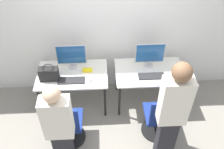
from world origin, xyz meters
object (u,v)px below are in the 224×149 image
(monitor_left, at_px, (71,56))
(mouse_right, at_px, (168,74))
(mouse_left, at_px, (90,80))
(person_left, at_px, (59,128))
(office_chair_left, at_px, (68,126))
(keyboard_left, at_px, (71,80))
(keyboard_right, at_px, (151,76))
(monitor_right, at_px, (150,54))
(person_right, at_px, (172,112))
(handbag, at_px, (49,74))
(office_chair_right, at_px, (159,119))

(monitor_left, bearing_deg, mouse_right, -10.56)
(monitor_left, relative_size, mouse_left, 5.34)
(mouse_left, xyz_separation_m, person_left, (-0.36, -0.99, 0.12))
(office_chair_left, height_order, person_left, person_left)
(keyboard_left, bearing_deg, keyboard_right, 1.59)
(person_left, bearing_deg, mouse_right, 32.77)
(keyboard_left, relative_size, monitor_right, 0.89)
(office_chair_left, height_order, mouse_right, office_chair_left)
(mouse_right, height_order, person_right, person_right)
(monitor_right, height_order, keyboard_right, monitor_right)
(keyboard_left, bearing_deg, handbag, 170.13)
(mouse_left, distance_m, monitor_right, 1.07)
(office_chair_left, distance_m, person_left, 0.60)
(keyboard_left, distance_m, person_left, 1.00)
(monitor_left, relative_size, mouse_right, 5.34)
(office_chair_left, height_order, monitor_right, monitor_right)
(keyboard_right, xyz_separation_m, office_chair_right, (0.05, -0.60, -0.35))
(keyboard_left, relative_size, office_chair_right, 0.48)
(person_right, bearing_deg, handbag, 149.75)
(monitor_left, bearing_deg, office_chair_left, -92.81)
(monitor_left, relative_size, keyboard_left, 1.13)
(person_left, bearing_deg, office_chair_right, 16.87)
(monitor_right, bearing_deg, office_chair_left, -144.62)
(person_right, bearing_deg, mouse_right, 78.30)
(person_left, bearing_deg, mouse_left, 69.82)
(person_right, distance_m, handbag, 1.97)
(mouse_right, xyz_separation_m, handbag, (-1.90, 0.00, 0.10))
(office_chair_left, distance_m, handbag, 0.87)
(keyboard_left, bearing_deg, office_chair_right, -22.84)
(office_chair_right, bearing_deg, mouse_left, 151.80)
(monitor_left, distance_m, keyboard_right, 1.34)
(person_left, xyz_separation_m, mouse_right, (1.63, 1.05, -0.12))
(monitor_left, bearing_deg, handbag, -140.12)
(monitor_left, bearing_deg, mouse_left, -50.09)
(office_chair_right, height_order, person_right, person_right)
(office_chair_left, relative_size, handbag, 2.99)
(office_chair_left, xyz_separation_m, office_chair_right, (1.38, 0.06, 0.00))
(office_chair_left, relative_size, person_right, 0.51)
(mouse_right, bearing_deg, person_left, -147.23)
(monitor_left, relative_size, office_chair_right, 0.54)
(keyboard_right, relative_size, mouse_right, 4.74)
(person_right, bearing_deg, mouse_left, 138.83)
(person_right, bearing_deg, keyboard_left, 145.50)
(mouse_left, relative_size, office_chair_right, 0.10)
(monitor_left, xyz_separation_m, mouse_left, (0.29, -0.35, -0.22))
(office_chair_left, xyz_separation_m, keyboard_right, (1.33, 0.66, 0.35))
(mouse_left, distance_m, keyboard_right, 0.99)
(mouse_right, bearing_deg, monitor_right, 135.73)
(mouse_left, bearing_deg, person_right, -41.17)
(handbag, bearing_deg, office_chair_right, -20.34)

